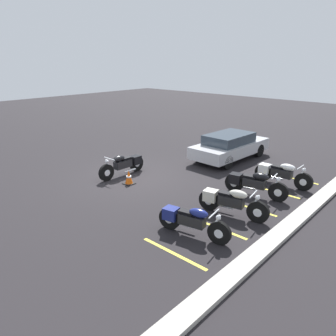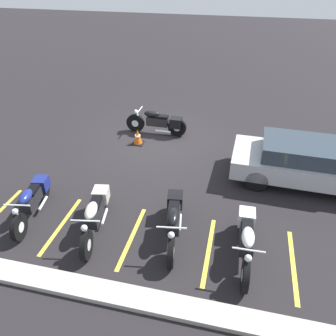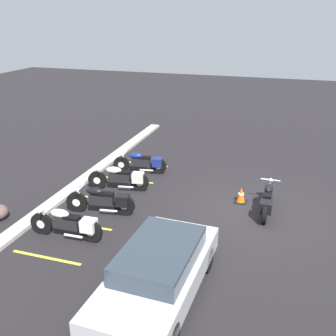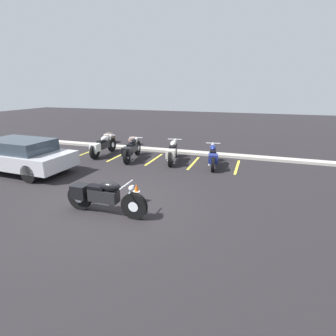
# 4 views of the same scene
# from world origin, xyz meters

# --- Properties ---
(ground) EXTENTS (60.00, 60.00, 0.00)m
(ground) POSITION_xyz_m (0.00, 0.00, 0.00)
(ground) COLOR black
(motorcycle_black_featured) EXTENTS (2.31, 0.65, 0.91)m
(motorcycle_black_featured) POSITION_xyz_m (0.12, -0.49, 0.48)
(motorcycle_black_featured) COLOR black
(motorcycle_black_featured) RESTS_ON ground
(parked_bike_0) EXTENTS (0.64, 2.29, 0.90)m
(parked_bike_0) POSITION_xyz_m (-3.23, 4.83, 0.48)
(parked_bike_0) COLOR black
(parked_bike_0) RESTS_ON ground
(parked_bike_1) EXTENTS (0.75, 2.29, 0.91)m
(parked_bike_1) POSITION_xyz_m (-1.54, 4.57, 0.48)
(parked_bike_1) COLOR black
(parked_bike_1) RESTS_ON ground
(parked_bike_2) EXTENTS (0.78, 2.27, 0.90)m
(parked_bike_2) POSITION_xyz_m (0.34, 4.79, 0.48)
(parked_bike_2) COLOR black
(parked_bike_2) RESTS_ON ground
(parked_bike_3) EXTENTS (0.76, 2.19, 0.87)m
(parked_bike_3) POSITION_xyz_m (2.13, 4.65, 0.46)
(parked_bike_3) COLOR black
(parked_bike_3) RESTS_ON ground
(car_silver) EXTENTS (4.36, 1.96, 1.29)m
(car_silver) POSITION_xyz_m (-4.82, 1.55, 0.68)
(car_silver) COLOR black
(car_silver) RESTS_ON ground
(concrete_curb) EXTENTS (18.00, 0.50, 0.12)m
(concrete_curb) POSITION_xyz_m (0.00, 6.54, 0.06)
(concrete_curb) COLOR #A8A399
(concrete_curb) RESTS_ON ground
(landscape_rock_0) EXTENTS (0.65, 0.59, 0.48)m
(landscape_rock_0) POSITION_xyz_m (-2.92, 7.59, 0.24)
(landscape_rock_0) COLOR brown
(landscape_rock_0) RESTS_ON ground
(landscape_rock_1) EXTENTS (0.95, 0.94, 0.60)m
(landscape_rock_1) POSITION_xyz_m (-4.56, 7.65, 0.30)
(landscape_rock_1) COLOR brown
(landscape_rock_1) RESTS_ON ground
(traffic_cone) EXTENTS (0.40, 0.40, 0.56)m
(traffic_cone) POSITION_xyz_m (0.67, 0.43, 0.26)
(traffic_cone) COLOR black
(traffic_cone) RESTS_ON ground
(stall_line_0) EXTENTS (0.10, 2.10, 0.00)m
(stall_line_0) POSITION_xyz_m (-4.30, 4.93, 0.00)
(stall_line_0) COLOR gold
(stall_line_0) RESTS_ON ground
(stall_line_1) EXTENTS (0.10, 2.10, 0.00)m
(stall_line_1) POSITION_xyz_m (-2.44, 4.93, 0.00)
(stall_line_1) COLOR gold
(stall_line_1) RESTS_ON ground
(stall_line_2) EXTENTS (0.10, 2.10, 0.00)m
(stall_line_2) POSITION_xyz_m (-0.59, 4.93, 0.00)
(stall_line_2) COLOR gold
(stall_line_2) RESTS_ON ground
(stall_line_3) EXTENTS (0.10, 2.10, 0.00)m
(stall_line_3) POSITION_xyz_m (1.26, 4.93, 0.00)
(stall_line_3) COLOR gold
(stall_line_3) RESTS_ON ground
(stall_line_4) EXTENTS (0.10, 2.10, 0.00)m
(stall_line_4) POSITION_xyz_m (3.12, 4.93, 0.00)
(stall_line_4) COLOR gold
(stall_line_4) RESTS_ON ground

